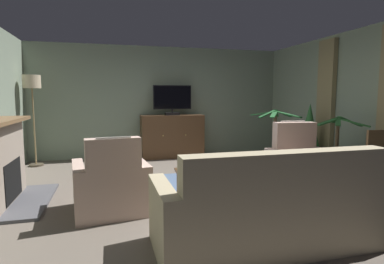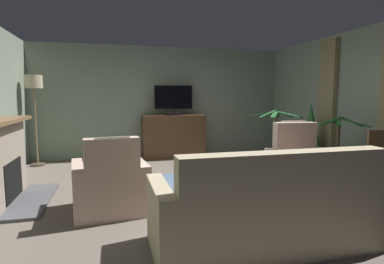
{
  "view_description": "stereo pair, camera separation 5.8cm",
  "coord_description": "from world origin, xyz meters",
  "px_view_note": "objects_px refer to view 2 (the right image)",
  "views": [
    {
      "loc": [
        -1.25,
        -4.56,
        1.44
      ],
      "look_at": [
        0.03,
        0.22,
        0.87
      ],
      "focal_mm": 29.24,
      "sensor_mm": 36.0,
      "label": 1
    },
    {
      "loc": [
        -1.2,
        -4.58,
        1.44
      ],
      "look_at": [
        0.03,
        0.22,
        0.87
      ],
      "focal_mm": 29.24,
      "sensor_mm": 36.0,
      "label": 2
    }
  ],
  "objects_px": {
    "folded_newspaper": "(215,169)",
    "potted_plant_tall_palm_by_window": "(336,168)",
    "television": "(174,99)",
    "floor_lamp": "(34,91)",
    "coffee_table": "(211,174)",
    "sofa_floral": "(269,213)",
    "tv_remote": "(222,168)",
    "tv_cabinet": "(173,137)",
    "armchair_facing_sofa": "(302,171)",
    "potted_plant_on_hearth_side": "(275,158)",
    "potted_plant_leafy_by_curtain": "(310,133)",
    "armchair_beside_cabinet": "(110,187)",
    "cat": "(93,186)"
  },
  "relations": [
    {
      "from": "sofa_floral",
      "to": "television",
      "type": "bearing_deg",
      "value": 90.35
    },
    {
      "from": "television",
      "to": "tv_remote",
      "type": "relative_size",
      "value": 5.25
    },
    {
      "from": "sofa_floral",
      "to": "floor_lamp",
      "type": "bearing_deg",
      "value": 123.78
    },
    {
      "from": "cat",
      "to": "tv_remote",
      "type": "bearing_deg",
      "value": -23.96
    },
    {
      "from": "television",
      "to": "floor_lamp",
      "type": "height_order",
      "value": "floor_lamp"
    },
    {
      "from": "folded_newspaper",
      "to": "armchair_beside_cabinet",
      "type": "xyz_separation_m",
      "value": [
        -1.42,
        -0.13,
        -0.12
      ]
    },
    {
      "from": "coffee_table",
      "to": "sofa_floral",
      "type": "distance_m",
      "value": 1.38
    },
    {
      "from": "folded_newspaper",
      "to": "potted_plant_tall_palm_by_window",
      "type": "relative_size",
      "value": 0.27
    },
    {
      "from": "folded_newspaper",
      "to": "armchair_facing_sofa",
      "type": "distance_m",
      "value": 1.35
    },
    {
      "from": "tv_cabinet",
      "to": "potted_plant_tall_palm_by_window",
      "type": "xyz_separation_m",
      "value": [
        2.23,
        -2.85,
        -0.23
      ]
    },
    {
      "from": "potted_plant_tall_palm_by_window",
      "to": "tv_remote",
      "type": "bearing_deg",
      "value": -171.72
    },
    {
      "from": "potted_plant_leafy_by_curtain",
      "to": "potted_plant_tall_palm_by_window",
      "type": "bearing_deg",
      "value": -97.63
    },
    {
      "from": "television",
      "to": "cat",
      "type": "distance_m",
      "value": 3.15
    },
    {
      "from": "television",
      "to": "sofa_floral",
      "type": "distance_m",
      "value": 4.69
    },
    {
      "from": "potted_plant_leafy_by_curtain",
      "to": "sofa_floral",
      "type": "bearing_deg",
      "value": -130.69
    },
    {
      "from": "sofa_floral",
      "to": "potted_plant_leafy_by_curtain",
      "type": "height_order",
      "value": "potted_plant_leafy_by_curtain"
    },
    {
      "from": "folded_newspaper",
      "to": "floor_lamp",
      "type": "xyz_separation_m",
      "value": [
        -2.91,
        2.96,
        1.11
      ]
    },
    {
      "from": "potted_plant_tall_palm_by_window",
      "to": "cat",
      "type": "height_order",
      "value": "potted_plant_tall_palm_by_window"
    },
    {
      "from": "coffee_table",
      "to": "tv_remote",
      "type": "height_order",
      "value": "tv_remote"
    },
    {
      "from": "armchair_beside_cabinet",
      "to": "potted_plant_tall_palm_by_window",
      "type": "bearing_deg",
      "value": 6.93
    },
    {
      "from": "armchair_beside_cabinet",
      "to": "floor_lamp",
      "type": "height_order",
      "value": "floor_lamp"
    },
    {
      "from": "tv_remote",
      "to": "armchair_beside_cabinet",
      "type": "relative_size",
      "value": 0.17
    },
    {
      "from": "coffee_table",
      "to": "potted_plant_on_hearth_side",
      "type": "xyz_separation_m",
      "value": [
        1.67,
        1.25,
        -0.1
      ]
    },
    {
      "from": "folded_newspaper",
      "to": "sofa_floral",
      "type": "relative_size",
      "value": 0.14
    },
    {
      "from": "armchair_beside_cabinet",
      "to": "floor_lamp",
      "type": "xyz_separation_m",
      "value": [
        -1.48,
        3.08,
        1.23
      ]
    },
    {
      "from": "cat",
      "to": "sofa_floral",
      "type": "bearing_deg",
      "value": -52.48
    },
    {
      "from": "tv_remote",
      "to": "armchair_facing_sofa",
      "type": "distance_m",
      "value": 1.25
    },
    {
      "from": "tv_remote",
      "to": "cat",
      "type": "height_order",
      "value": "tv_remote"
    },
    {
      "from": "cat",
      "to": "coffee_table",
      "type": "bearing_deg",
      "value": -29.08
    },
    {
      "from": "tv_cabinet",
      "to": "sofa_floral",
      "type": "distance_m",
      "value": 4.63
    },
    {
      "from": "television",
      "to": "coffee_table",
      "type": "relative_size",
      "value": 0.91
    },
    {
      "from": "tv_remote",
      "to": "potted_plant_on_hearth_side",
      "type": "bearing_deg",
      "value": -38.59
    },
    {
      "from": "folded_newspaper",
      "to": "potted_plant_tall_palm_by_window",
      "type": "xyz_separation_m",
      "value": [
        2.25,
        0.32,
        -0.19
      ]
    },
    {
      "from": "potted_plant_leafy_by_curtain",
      "to": "cat",
      "type": "distance_m",
      "value": 4.13
    },
    {
      "from": "coffee_table",
      "to": "television",
      "type": "bearing_deg",
      "value": 87.93
    },
    {
      "from": "potted_plant_tall_palm_by_window",
      "to": "cat",
      "type": "bearing_deg",
      "value": 173.04
    },
    {
      "from": "coffee_table",
      "to": "cat",
      "type": "distance_m",
      "value": 1.84
    },
    {
      "from": "potted_plant_on_hearth_side",
      "to": "potted_plant_leafy_by_curtain",
      "type": "height_order",
      "value": "potted_plant_leafy_by_curtain"
    },
    {
      "from": "armchair_facing_sofa",
      "to": "potted_plant_tall_palm_by_window",
      "type": "distance_m",
      "value": 0.98
    },
    {
      "from": "floor_lamp",
      "to": "potted_plant_tall_palm_by_window",
      "type": "bearing_deg",
      "value": -27.11
    },
    {
      "from": "armchair_beside_cabinet",
      "to": "potted_plant_on_hearth_side",
      "type": "distance_m",
      "value": 3.26
    },
    {
      "from": "tv_cabinet",
      "to": "armchair_beside_cabinet",
      "type": "xyz_separation_m",
      "value": [
        -1.44,
        -3.3,
        -0.16
      ]
    },
    {
      "from": "potted_plant_on_hearth_side",
      "to": "cat",
      "type": "distance_m",
      "value": 3.28
    },
    {
      "from": "coffee_table",
      "to": "sofa_floral",
      "type": "relative_size",
      "value": 0.45
    },
    {
      "from": "folded_newspaper",
      "to": "armchair_facing_sofa",
      "type": "height_order",
      "value": "armchair_facing_sofa"
    },
    {
      "from": "folded_newspaper",
      "to": "potted_plant_tall_palm_by_window",
      "type": "height_order",
      "value": "potted_plant_tall_palm_by_window"
    },
    {
      "from": "tv_cabinet",
      "to": "folded_newspaper",
      "type": "height_order",
      "value": "tv_cabinet"
    },
    {
      "from": "sofa_floral",
      "to": "folded_newspaper",
      "type": "bearing_deg",
      "value": 91.78
    },
    {
      "from": "coffee_table",
      "to": "floor_lamp",
      "type": "relative_size",
      "value": 0.53
    },
    {
      "from": "coffee_table",
      "to": "armchair_beside_cabinet",
      "type": "xyz_separation_m",
      "value": [
        -1.33,
        -0.04,
        -0.07
      ]
    }
  ]
}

